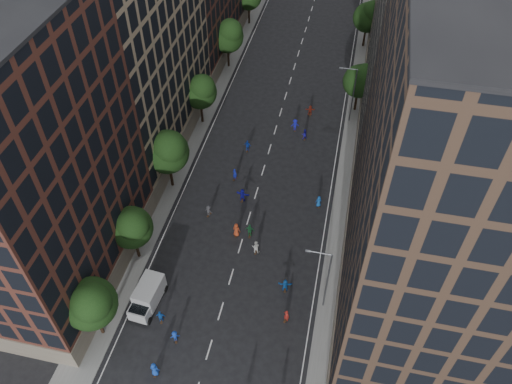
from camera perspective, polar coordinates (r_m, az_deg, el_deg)
ground at (r=74.96m, az=2.16°, el=6.88°), size 240.00×240.00×0.00m
sidewalk_left at (r=83.10m, az=-5.16°, el=11.17°), size 4.00×105.00×0.15m
sidewalk_right at (r=80.27m, az=11.73°, el=8.93°), size 4.00×105.00×0.15m
bldg_left_a at (r=51.59m, az=-25.16°, el=2.24°), size 14.00×22.00×30.00m
bldg_left_b at (r=66.97m, az=-15.28°, el=17.57°), size 14.00×26.00×34.00m
bldg_right_a at (r=44.62m, az=21.11°, el=1.45°), size 14.00×30.00×36.00m
bldg_right_b at (r=69.35m, az=19.58°, el=17.10°), size 14.00×28.00×33.00m
tree_left_0 at (r=50.71m, az=-18.36°, el=-11.97°), size 5.20×5.20×8.83m
tree_left_1 at (r=55.99m, az=-14.00°, el=-3.88°), size 4.80×4.80×8.21m
tree_left_2 at (r=62.95m, az=-10.05°, el=4.70°), size 5.60×5.60×9.45m
tree_left_3 at (r=73.63m, az=-6.36°, el=11.44°), size 5.00×5.00×8.58m
tree_left_4 at (r=86.54m, az=-3.19°, el=17.48°), size 5.40×5.40×9.08m
tree_right_a at (r=77.44m, az=11.90°, el=12.43°), size 5.00×5.00×8.39m
tree_right_b at (r=94.79m, az=12.79°, el=19.02°), size 5.20×5.20×8.83m
streetlamp_near at (r=51.26m, az=7.95°, el=-9.67°), size 2.64×0.22×9.06m
streetlamp_far at (r=75.28m, az=10.92°, el=11.11°), size 2.64×0.22×9.06m
cargo_van at (r=55.25m, az=-12.31°, el=-11.56°), size 2.78×5.23×2.69m
skater_0 at (r=51.63m, az=-11.52°, el=-19.25°), size 0.92×0.60×1.87m
skater_3 at (r=53.08m, az=-9.24°, el=-15.97°), size 1.11×0.91×1.50m
skater_4 at (r=54.36m, az=-10.84°, el=-13.80°), size 1.04×0.59×1.67m
skater_5 at (r=55.53m, az=3.35°, el=-10.60°), size 1.65×0.75×1.72m
skater_6 at (r=60.05m, az=-2.25°, el=-4.36°), size 1.07×0.82×1.94m
skater_7 at (r=53.55m, az=3.49°, el=-13.94°), size 0.74×0.63×1.73m
skater_8 at (r=58.43m, az=-0.03°, el=-6.31°), size 0.93×0.74×1.86m
skater_9 at (r=62.55m, az=-5.43°, el=-2.17°), size 1.15×0.87×1.57m
skater_10 at (r=59.93m, az=-0.71°, el=-4.45°), size 1.15×0.51×1.95m
skater_11 at (r=63.91m, az=-1.56°, el=-0.37°), size 1.84×0.79×1.92m
skater_12 at (r=63.81m, az=7.17°, el=-1.10°), size 0.94×0.79×1.63m
skater_13 at (r=66.78m, az=-2.44°, el=2.03°), size 0.77×0.65×1.79m
skater_14 at (r=73.48m, az=5.54°, el=6.58°), size 1.00×0.91×1.67m
skater_15 at (r=74.88m, az=4.47°, el=7.63°), size 1.35×1.00×1.87m
skater_16 at (r=71.08m, az=-0.97°, el=5.29°), size 1.08×0.53×1.77m
skater_17 at (r=78.15m, az=6.20°, el=9.24°), size 1.60×0.78×1.65m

